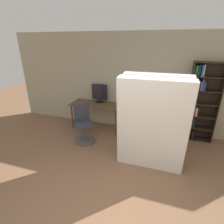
# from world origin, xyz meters

# --- Properties ---
(wall_back) EXTENTS (8.00, 0.06, 2.70)m
(wall_back) POSITION_xyz_m (0.00, 3.30, 1.35)
(wall_back) COLOR tan
(wall_back) RESTS_ON ground
(desk) EXTENTS (1.48, 0.62, 0.76)m
(desk) POSITION_xyz_m (-1.27, 2.96, 0.66)
(desk) COLOR brown
(desk) RESTS_ON ground
(monitor) EXTENTS (0.47, 0.23, 0.54)m
(monitor) POSITION_xyz_m (-1.23, 3.14, 1.03)
(monitor) COLOR black
(monitor) RESTS_ON desk
(office_chair) EXTENTS (0.62, 0.62, 0.97)m
(office_chair) POSITION_xyz_m (-1.28, 2.14, 0.40)
(office_chair) COLOR #4C4C51
(office_chair) RESTS_ON ground
(bookshelf) EXTENTS (0.71, 0.30, 2.01)m
(bookshelf) POSITION_xyz_m (1.45, 3.15, 0.99)
(bookshelf) COLOR #2D2319
(bookshelf) RESTS_ON ground
(mattress_near) EXTENTS (1.31, 0.39, 1.88)m
(mattress_near) POSITION_xyz_m (0.46, 1.59, 0.94)
(mattress_near) COLOR silver
(mattress_near) RESTS_ON ground
(mattress_far) EXTENTS (1.31, 0.36, 1.88)m
(mattress_far) POSITION_xyz_m (0.46, 1.98, 0.94)
(mattress_far) COLOR silver
(mattress_far) RESTS_ON ground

